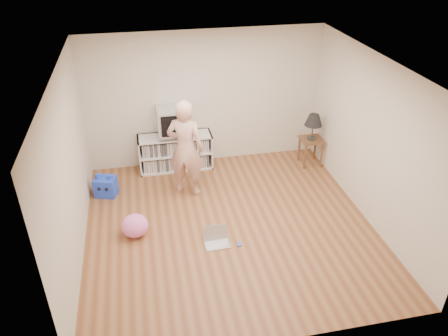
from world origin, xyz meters
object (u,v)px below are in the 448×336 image
object	(u,v)px
media_unit	(175,152)
crt_tv	(174,120)
person	(186,149)
side_table	(311,145)
laptop	(216,239)
table_lamp	(314,120)
plush_pink	(135,226)
plush_blue	(106,186)
dvd_deck	(174,134)

from	to	relation	value
media_unit	crt_tv	size ratio (longest dim) A/B	2.33
person	side_table	bearing A→B (deg)	-144.28
media_unit	laptop	distance (m)	2.43
table_lamp	plush_pink	size ratio (longest dim) A/B	1.24
side_table	table_lamp	world-z (taller)	table_lamp
crt_tv	person	world-z (taller)	person
crt_tv	media_unit	bearing A→B (deg)	90.00
person	laptop	xyz separation A→B (m)	(0.25, -1.46, -0.81)
plush_pink	crt_tv	bearing A→B (deg)	66.46
media_unit	plush_pink	bearing A→B (deg)	-113.34
person	plush_blue	distance (m)	1.60
laptop	table_lamp	bearing A→B (deg)	39.40
side_table	plush_blue	world-z (taller)	side_table
dvd_deck	side_table	size ratio (longest dim) A/B	0.82
media_unit	table_lamp	distance (m)	2.71
media_unit	crt_tv	xyz separation A→B (m)	(0.00, -0.02, 0.67)
crt_tv	side_table	distance (m)	2.71
crt_tv	person	distance (m)	0.92
crt_tv	side_table	size ratio (longest dim) A/B	1.09
side_table	person	bearing A→B (deg)	-167.94
media_unit	crt_tv	distance (m)	0.67
plush_pink	media_unit	bearing A→B (deg)	66.66
crt_tv	side_table	world-z (taller)	crt_tv
dvd_deck	laptop	size ratio (longest dim) A/B	1.18
media_unit	plush_pink	world-z (taller)	media_unit
plush_blue	laptop	bearing A→B (deg)	-27.98
crt_tv	side_table	xyz separation A→B (m)	(2.62, -0.37, -0.60)
crt_tv	table_lamp	size ratio (longest dim) A/B	1.17
crt_tv	dvd_deck	bearing A→B (deg)	90.00
side_table	plush_pink	xyz separation A→B (m)	(-3.47, -1.58, -0.24)
media_unit	dvd_deck	distance (m)	0.39
media_unit	table_lamp	xyz separation A→B (m)	(2.62, -0.39, 0.59)
laptop	plush_pink	world-z (taller)	plush_pink
table_lamp	crt_tv	bearing A→B (deg)	172.03
media_unit	plush_pink	distance (m)	2.14
dvd_deck	plush_blue	size ratio (longest dim) A/B	1.05
media_unit	plush_blue	xyz separation A→B (m)	(-1.32, -0.72, -0.17)
person	media_unit	bearing A→B (deg)	-59.90
side_table	plush_pink	size ratio (longest dim) A/B	1.33
table_lamp	side_table	bearing A→B (deg)	0.00
side_table	plush_pink	distance (m)	3.81
table_lamp	plush_pink	xyz separation A→B (m)	(-3.47, -1.58, -0.77)
side_table	laptop	size ratio (longest dim) A/B	1.44
dvd_deck	plush_pink	xyz separation A→B (m)	(-0.85, -1.95, -0.56)
plush_pink	side_table	bearing A→B (deg)	24.44
media_unit	dvd_deck	xyz separation A→B (m)	(0.00, -0.02, 0.39)
dvd_deck	plush_blue	world-z (taller)	dvd_deck
dvd_deck	laptop	world-z (taller)	dvd_deck
plush_blue	plush_pink	distance (m)	1.33
person	plush_blue	world-z (taller)	person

